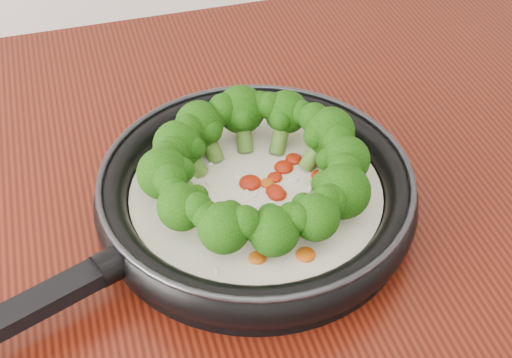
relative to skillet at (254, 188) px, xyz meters
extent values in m
cylinder|color=black|center=(0.00, 0.00, -0.03)|extent=(0.41, 0.41, 0.01)
torus|color=black|center=(0.00, 0.00, -0.01)|extent=(0.43, 0.43, 0.03)
torus|color=#2D2D33|center=(0.00, 0.00, 0.01)|extent=(0.42, 0.42, 0.01)
cube|color=black|center=(-0.23, -0.09, 0.00)|extent=(0.19, 0.09, 0.02)
cylinder|color=black|center=(-0.15, -0.06, 0.00)|extent=(0.04, 0.04, 0.03)
cylinder|color=white|center=(0.00, 0.00, -0.01)|extent=(0.34, 0.34, 0.02)
ellipsoid|color=#A71A08|center=(0.07, 0.00, 0.00)|extent=(0.02, 0.02, 0.01)
ellipsoid|color=#A71A08|center=(0.05, -0.05, 0.00)|extent=(0.02, 0.02, 0.01)
ellipsoid|color=#C8500C|center=(0.02, 0.01, 0.00)|extent=(0.02, 0.02, 0.01)
ellipsoid|color=#A71A08|center=(0.03, 0.01, 0.00)|extent=(0.02, 0.02, 0.01)
ellipsoid|color=#A71A08|center=(0.02, -0.01, 0.00)|extent=(0.02, 0.02, 0.01)
ellipsoid|color=#C8500C|center=(0.02, -0.10, 0.00)|extent=(0.03, 0.03, 0.01)
ellipsoid|color=#A71A08|center=(-0.03, -0.06, 0.00)|extent=(0.02, 0.02, 0.01)
ellipsoid|color=#A71A08|center=(0.10, -0.03, 0.00)|extent=(0.02, 0.02, 0.01)
ellipsoid|color=#C8500C|center=(-0.02, -0.09, 0.00)|extent=(0.02, 0.02, 0.01)
ellipsoid|color=#A71A08|center=(0.04, 0.03, 0.00)|extent=(0.03, 0.03, 0.01)
ellipsoid|color=#A71A08|center=(0.02, -0.05, 0.00)|extent=(0.02, 0.02, 0.01)
ellipsoid|color=#C8500C|center=(0.10, 0.04, 0.00)|extent=(0.02, 0.02, 0.01)
ellipsoid|color=#A71A08|center=(0.02, -0.01, 0.00)|extent=(0.03, 0.03, 0.01)
ellipsoid|color=#A71A08|center=(0.00, 0.01, 0.00)|extent=(0.03, 0.03, 0.01)
ellipsoid|color=#C8500C|center=(0.08, -0.01, 0.00)|extent=(0.02, 0.02, 0.01)
ellipsoid|color=#A71A08|center=(0.05, 0.04, 0.00)|extent=(0.03, 0.03, 0.01)
ellipsoid|color=white|center=(-0.01, 0.00, 0.00)|extent=(0.00, 0.01, 0.00)
ellipsoid|color=white|center=(0.11, 0.03, 0.00)|extent=(0.00, 0.01, 0.00)
ellipsoid|color=white|center=(0.05, 0.10, 0.00)|extent=(0.01, 0.00, 0.00)
ellipsoid|color=white|center=(-0.06, -0.10, 0.00)|extent=(0.01, 0.01, 0.00)
ellipsoid|color=white|center=(-0.05, 0.05, 0.00)|extent=(0.01, 0.01, 0.00)
ellipsoid|color=white|center=(-0.03, -0.01, 0.00)|extent=(0.01, 0.01, 0.00)
ellipsoid|color=white|center=(-0.02, -0.04, 0.00)|extent=(0.01, 0.01, 0.00)
ellipsoid|color=white|center=(0.00, 0.01, 0.00)|extent=(0.01, 0.01, 0.00)
ellipsoid|color=white|center=(0.00, -0.02, 0.00)|extent=(0.01, 0.01, 0.00)
ellipsoid|color=white|center=(0.03, 0.09, 0.00)|extent=(0.01, 0.01, 0.00)
ellipsoid|color=white|center=(-0.01, 0.03, 0.00)|extent=(0.01, 0.01, 0.00)
ellipsoid|color=white|center=(0.06, -0.05, 0.00)|extent=(0.01, 0.01, 0.00)
ellipsoid|color=white|center=(0.06, -0.02, 0.00)|extent=(0.01, 0.01, 0.00)
ellipsoid|color=white|center=(0.10, 0.01, 0.00)|extent=(0.01, 0.01, 0.00)
ellipsoid|color=white|center=(0.01, -0.03, 0.00)|extent=(0.01, 0.01, 0.00)
ellipsoid|color=white|center=(0.05, 0.00, 0.00)|extent=(0.01, 0.01, 0.00)
ellipsoid|color=white|center=(-0.03, 0.05, 0.00)|extent=(0.01, 0.01, 0.00)
ellipsoid|color=white|center=(0.00, -0.01, 0.00)|extent=(0.01, 0.01, 0.00)
ellipsoid|color=white|center=(0.04, 0.00, 0.00)|extent=(0.01, 0.01, 0.00)
ellipsoid|color=white|center=(-0.09, 0.04, 0.00)|extent=(0.01, 0.01, 0.00)
ellipsoid|color=white|center=(0.04, 0.11, 0.00)|extent=(0.01, 0.01, 0.00)
ellipsoid|color=white|center=(-0.04, 0.02, 0.00)|extent=(0.01, 0.01, 0.00)
ellipsoid|color=white|center=(-0.02, -0.03, 0.00)|extent=(0.01, 0.01, 0.00)
ellipsoid|color=white|center=(0.06, -0.03, 0.00)|extent=(0.01, 0.01, 0.00)
cylinder|color=#59862C|center=(0.07, 0.02, 0.01)|extent=(0.04, 0.03, 0.04)
sphere|color=black|center=(0.09, 0.03, 0.03)|extent=(0.07, 0.07, 0.05)
sphere|color=black|center=(0.08, 0.05, 0.04)|extent=(0.04, 0.04, 0.03)
sphere|color=black|center=(0.09, 0.01, 0.04)|extent=(0.04, 0.04, 0.03)
sphere|color=black|center=(0.07, 0.02, 0.03)|extent=(0.03, 0.03, 0.03)
cylinder|color=#59862C|center=(0.05, 0.06, 0.01)|extent=(0.04, 0.04, 0.04)
sphere|color=black|center=(0.06, 0.07, 0.03)|extent=(0.06, 0.06, 0.05)
sphere|color=black|center=(0.04, 0.08, 0.04)|extent=(0.04, 0.04, 0.03)
sphere|color=black|center=(0.07, 0.06, 0.04)|extent=(0.04, 0.04, 0.03)
sphere|color=black|center=(0.05, 0.06, 0.03)|extent=(0.03, 0.03, 0.02)
cylinder|color=#59862C|center=(0.01, 0.07, 0.01)|extent=(0.02, 0.04, 0.04)
sphere|color=black|center=(0.01, 0.09, 0.03)|extent=(0.07, 0.07, 0.05)
sphere|color=black|center=(-0.01, 0.09, 0.04)|extent=(0.04, 0.04, 0.03)
sphere|color=black|center=(0.03, 0.09, 0.04)|extent=(0.04, 0.04, 0.03)
sphere|color=black|center=(0.01, 0.07, 0.03)|extent=(0.03, 0.03, 0.03)
cylinder|color=#59862C|center=(-0.03, 0.07, 0.01)|extent=(0.03, 0.04, 0.04)
sphere|color=black|center=(-0.04, 0.08, 0.03)|extent=(0.07, 0.07, 0.05)
sphere|color=black|center=(-0.05, 0.07, 0.04)|extent=(0.04, 0.04, 0.03)
sphere|color=black|center=(-0.02, 0.09, 0.03)|extent=(0.04, 0.04, 0.03)
sphere|color=black|center=(-0.03, 0.07, 0.03)|extent=(0.03, 0.03, 0.03)
cylinder|color=#59862C|center=(-0.05, 0.05, 0.01)|extent=(0.04, 0.03, 0.04)
sphere|color=black|center=(-0.07, 0.06, 0.03)|extent=(0.07, 0.07, 0.05)
sphere|color=black|center=(-0.07, 0.04, 0.03)|extent=(0.04, 0.04, 0.03)
sphere|color=black|center=(-0.05, 0.07, 0.03)|extent=(0.04, 0.04, 0.03)
sphere|color=black|center=(-0.05, 0.05, 0.03)|extent=(0.03, 0.03, 0.03)
cylinder|color=#59862C|center=(-0.07, 0.01, 0.01)|extent=(0.04, 0.02, 0.04)
sphere|color=black|center=(-0.09, 0.01, 0.03)|extent=(0.07, 0.07, 0.05)
sphere|color=black|center=(-0.09, -0.01, 0.04)|extent=(0.04, 0.04, 0.03)
sphere|color=black|center=(-0.08, 0.03, 0.04)|extent=(0.04, 0.04, 0.03)
sphere|color=black|center=(-0.07, 0.01, 0.03)|extent=(0.03, 0.03, 0.03)
cylinder|color=#59862C|center=(-0.06, -0.03, 0.01)|extent=(0.04, 0.03, 0.04)
sphere|color=black|center=(-0.08, -0.04, 0.03)|extent=(0.06, 0.06, 0.05)
sphere|color=black|center=(-0.07, -0.05, 0.04)|extent=(0.04, 0.04, 0.03)
sphere|color=black|center=(-0.09, -0.02, 0.04)|extent=(0.03, 0.03, 0.03)
sphere|color=black|center=(-0.07, -0.03, 0.03)|extent=(0.03, 0.03, 0.02)
cylinder|color=#59862C|center=(-0.04, -0.06, 0.01)|extent=(0.03, 0.04, 0.04)
sphere|color=black|center=(-0.05, -0.08, 0.03)|extent=(0.06, 0.06, 0.05)
sphere|color=black|center=(-0.03, -0.08, 0.04)|extent=(0.04, 0.04, 0.03)
sphere|color=black|center=(-0.06, -0.06, 0.04)|extent=(0.04, 0.04, 0.03)
sphere|color=black|center=(-0.04, -0.06, 0.03)|extent=(0.03, 0.03, 0.02)
cylinder|color=#59862C|center=(-0.01, -0.07, 0.01)|extent=(0.02, 0.03, 0.04)
sphere|color=black|center=(-0.01, -0.09, 0.03)|extent=(0.06, 0.06, 0.05)
sphere|color=black|center=(0.01, -0.08, 0.03)|extent=(0.04, 0.04, 0.03)
sphere|color=black|center=(-0.02, -0.08, 0.03)|extent=(0.04, 0.04, 0.03)
sphere|color=black|center=(-0.01, -0.07, 0.03)|extent=(0.03, 0.03, 0.02)
cylinder|color=#59862C|center=(0.03, -0.07, 0.01)|extent=(0.03, 0.04, 0.04)
sphere|color=black|center=(0.03, -0.09, 0.03)|extent=(0.06, 0.06, 0.05)
sphere|color=black|center=(0.05, -0.08, 0.04)|extent=(0.04, 0.04, 0.03)
sphere|color=black|center=(0.02, -0.09, 0.04)|extent=(0.03, 0.03, 0.03)
sphere|color=black|center=(0.03, -0.07, 0.03)|extent=(0.03, 0.03, 0.02)
cylinder|color=#59862C|center=(0.06, -0.05, 0.01)|extent=(0.04, 0.04, 0.04)
sphere|color=black|center=(0.07, -0.06, 0.03)|extent=(0.07, 0.07, 0.05)
sphere|color=black|center=(0.08, -0.04, 0.04)|extent=(0.04, 0.04, 0.03)
sphere|color=black|center=(0.05, -0.07, 0.04)|extent=(0.04, 0.04, 0.03)
sphere|color=black|center=(0.06, -0.05, 0.03)|extent=(0.04, 0.04, 0.03)
cylinder|color=#59862C|center=(0.07, -0.01, 0.01)|extent=(0.04, 0.02, 0.04)
sphere|color=black|center=(0.09, -0.02, 0.03)|extent=(0.06, 0.06, 0.05)
sphere|color=black|center=(0.09, 0.00, 0.04)|extent=(0.04, 0.04, 0.03)
sphere|color=black|center=(0.08, -0.03, 0.04)|extent=(0.04, 0.04, 0.03)
sphere|color=black|center=(0.07, -0.01, 0.03)|extent=(0.03, 0.03, 0.02)
camera|label=1|loc=(-0.15, -0.53, 0.51)|focal=51.42mm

